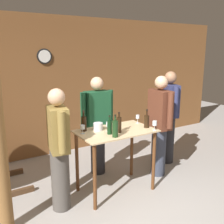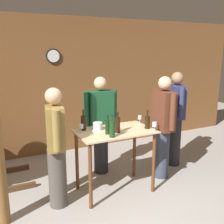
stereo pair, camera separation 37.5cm
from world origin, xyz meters
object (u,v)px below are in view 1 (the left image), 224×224
object	(u,v)px
person_visitor_bearded	(97,124)
wine_bottle_left	(115,128)
wine_bottle_far_left	(84,123)
wine_glass_near_right	(155,124)
wine_glass_near_left	(82,128)
person_host	(160,124)
wine_glass_near_center	(109,124)
wine_glass_far_side	(138,117)
ice_bucket	(98,127)
person_visitor_near_door	(169,115)
wine_bottle_right	(119,124)
person_visitor_with_scarf	(59,148)
wine_bottle_far_right	(147,121)
wine_bottle_center	(110,127)

from	to	relation	value
person_visitor_bearded	wine_bottle_left	bearing A→B (deg)	-103.83
wine_bottle_far_left	wine_glass_near_right	bearing A→B (deg)	-29.63
wine_bottle_far_left	wine_glass_near_left	bearing A→B (deg)	-124.51
wine_glass_near_right	person_host	size ratio (longest dim) A/B	0.08
wine_bottle_far_left	wine_glass_near_center	distance (m)	0.35
wine_glass_far_side	ice_bucket	xyz separation A→B (m)	(-0.70, 0.00, -0.04)
person_visitor_near_door	wine_bottle_right	bearing A→B (deg)	-161.23
wine_glass_near_center	person_visitor_with_scarf	world-z (taller)	person_visitor_with_scarf
wine_bottle_left	wine_glass_far_side	xyz separation A→B (m)	(0.66, 0.38, -0.02)
wine_glass_near_left	wine_glass_near_center	world-z (taller)	wine_glass_near_center
wine_bottle_far_left	wine_bottle_far_right	size ratio (longest dim) A/B	1.09
wine_bottle_right	ice_bucket	xyz separation A→B (m)	(-0.20, 0.24, -0.06)
wine_bottle_far_left	person_visitor_near_door	bearing A→B (deg)	5.19
wine_bottle_right	person_visitor_near_door	bearing A→B (deg)	18.77
wine_glass_near_center	person_visitor_bearded	size ratio (longest dim) A/B	0.08
person_host	wine_bottle_far_right	bearing A→B (deg)	-156.50
wine_glass_far_side	person_visitor_with_scarf	world-z (taller)	person_visitor_with_scarf
wine_glass_near_center	wine_bottle_far_left	bearing A→B (deg)	147.00
person_visitor_with_scarf	wine_bottle_far_left	bearing A→B (deg)	25.90
wine_bottle_left	wine_bottle_right	world-z (taller)	wine_bottle_left
wine_bottle_center	wine_glass_far_side	size ratio (longest dim) A/B	1.98
wine_glass_near_right	person_visitor_near_door	size ratio (longest dim) A/B	0.08
wine_glass_near_center	person_host	world-z (taller)	person_host
wine_bottle_center	wine_glass_near_right	world-z (taller)	wine_bottle_center
wine_glass_near_left	person_visitor_with_scarf	xyz separation A→B (m)	(-0.39, -0.12, -0.18)
ice_bucket	wine_glass_near_center	bearing A→B (deg)	-49.95
wine_bottle_center	wine_bottle_far_right	world-z (taller)	wine_bottle_far_right
wine_glass_near_center	person_host	size ratio (longest dim) A/B	0.08
wine_bottle_far_left	ice_bucket	world-z (taller)	wine_bottle_far_left
wine_bottle_right	wine_bottle_far_right	world-z (taller)	wine_bottle_right
wine_bottle_far_right	wine_glass_near_left	xyz separation A→B (m)	(-0.93, 0.22, -0.01)
wine_bottle_center	person_visitor_near_door	size ratio (longest dim) A/B	0.16
wine_glass_far_side	person_visitor_bearded	distance (m)	0.70
person_host	person_visitor_near_door	distance (m)	0.58
wine_glass_near_left	person_visitor_bearded	size ratio (longest dim) A/B	0.08
wine_glass_near_right	person_host	world-z (taller)	person_host
wine_bottle_center	wine_bottle_right	xyz separation A→B (m)	(0.15, -0.00, 0.01)
wine_glass_near_right	wine_glass_far_side	size ratio (longest dim) A/B	1.04
wine_bottle_left	wine_glass_near_center	size ratio (longest dim) A/B	2.23
wine_bottle_far_left	wine_bottle_left	world-z (taller)	wine_bottle_left
wine_bottle_far_left	person_visitor_near_door	xyz separation A→B (m)	(1.78, 0.16, -0.15)
wine_glass_near_right	wine_bottle_left	bearing A→B (deg)	176.12
wine_bottle_center	wine_bottle_right	size ratio (longest dim) A/B	0.91
wine_bottle_center	person_visitor_bearded	world-z (taller)	person_visitor_bearded
person_visitor_with_scarf	person_visitor_near_door	world-z (taller)	person_visitor_near_door
wine_glass_far_side	person_visitor_bearded	bearing A→B (deg)	130.21
wine_glass_near_right	person_visitor_with_scarf	bearing A→B (deg)	168.47
person_visitor_with_scarf	wine_bottle_center	bearing A→B (deg)	-6.89
wine_bottle_far_right	person_visitor_with_scarf	xyz separation A→B (m)	(-1.32, 0.10, -0.19)
wine_glass_near_center	wine_glass_near_right	xyz separation A→B (m)	(0.58, -0.31, 0.00)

